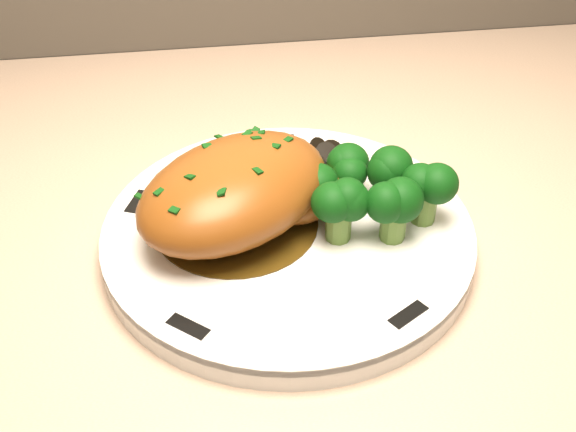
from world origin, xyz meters
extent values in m
cube|color=#C9AB91|center=(-0.13, 1.67, 0.79)|extent=(1.86, 0.61, 0.03)
cylinder|color=white|center=(-0.15, 1.61, 0.81)|extent=(0.38, 0.38, 0.02)
cube|color=black|center=(-0.14, 1.73, 0.82)|extent=(0.03, 0.01, 0.00)
cube|color=black|center=(-0.27, 1.65, 0.82)|extent=(0.02, 0.03, 0.00)
cube|color=black|center=(-0.23, 1.51, 0.82)|extent=(0.03, 0.03, 0.00)
cube|color=black|center=(-0.08, 1.50, 0.82)|extent=(0.03, 0.02, 0.00)
cube|color=black|center=(-0.03, 1.64, 0.82)|extent=(0.02, 0.03, 0.00)
cylinder|color=#3D2A0B|center=(-0.19, 1.62, 0.82)|extent=(0.13, 0.13, 0.00)
ellipsoid|color=#954E19|center=(-0.19, 1.62, 0.86)|extent=(0.20, 0.19, 0.06)
ellipsoid|color=#954E19|center=(-0.13, 1.62, 0.84)|extent=(0.09, 0.09, 0.03)
cube|color=#0C3C0D|center=(-0.23, 1.59, 0.88)|extent=(0.01, 0.01, 0.00)
cube|color=#0C3C0D|center=(-0.22, 1.60, 0.88)|extent=(0.01, 0.01, 0.00)
cube|color=#0C3C0D|center=(-0.20, 1.61, 0.89)|extent=(0.01, 0.01, 0.00)
cube|color=#0C3C0D|center=(-0.18, 1.63, 0.89)|extent=(0.01, 0.01, 0.00)
cube|color=#0C3C0D|center=(-0.17, 1.64, 0.88)|extent=(0.01, 0.01, 0.00)
cube|color=#0C3C0D|center=(-0.15, 1.65, 0.88)|extent=(0.01, 0.01, 0.00)
cylinder|color=black|center=(-0.11, 1.67, 0.82)|extent=(0.02, 0.01, 0.01)
cylinder|color=black|center=(-0.11, 1.68, 0.83)|extent=(0.02, 0.02, 0.01)
cylinder|color=black|center=(-0.11, 1.68, 0.83)|extent=(0.02, 0.02, 0.01)
cylinder|color=black|center=(-0.12, 1.69, 0.82)|extent=(0.02, 0.02, 0.01)
cylinder|color=black|center=(-0.13, 1.69, 0.83)|extent=(0.02, 0.02, 0.01)
cylinder|color=black|center=(-0.13, 1.69, 0.83)|extent=(0.02, 0.02, 0.01)
cylinder|color=black|center=(-0.14, 1.69, 0.82)|extent=(0.02, 0.02, 0.01)
cylinder|color=black|center=(-0.15, 1.69, 0.83)|extent=(0.02, 0.02, 0.00)
cylinder|color=black|center=(-0.16, 1.69, 0.83)|extent=(0.03, 0.02, 0.01)
cylinder|color=black|center=(-0.17, 1.68, 0.82)|extent=(0.02, 0.03, 0.02)
cylinder|color=black|center=(-0.17, 1.68, 0.83)|extent=(0.02, 0.02, 0.01)
cylinder|color=black|center=(-0.17, 1.67, 0.83)|extent=(0.02, 0.02, 0.01)
cylinder|color=black|center=(-0.17, 1.67, 0.82)|extent=(0.02, 0.02, 0.01)
cylinder|color=black|center=(-0.17, 1.66, 0.83)|extent=(0.03, 0.03, 0.01)
cylinder|color=black|center=(-0.16, 1.66, 0.83)|extent=(0.03, 0.03, 0.02)
cylinder|color=black|center=(-0.15, 1.65, 0.82)|extent=(0.03, 0.03, 0.02)
cylinder|color=black|center=(-0.14, 1.65, 0.83)|extent=(0.02, 0.02, 0.01)
cylinder|color=black|center=(-0.13, 1.65, 0.83)|extent=(0.03, 0.02, 0.01)
cylinder|color=black|center=(-0.13, 1.65, 0.82)|extent=(0.03, 0.03, 0.01)
cylinder|color=black|center=(-0.12, 1.66, 0.83)|extent=(0.03, 0.03, 0.01)
cylinder|color=black|center=(-0.11, 1.66, 0.83)|extent=(0.03, 0.03, 0.02)
cylinder|color=black|center=(-0.11, 1.67, 0.82)|extent=(0.03, 0.03, 0.01)
cylinder|color=olive|center=(-0.13, 1.63, 0.84)|extent=(0.02, 0.02, 0.03)
sphere|color=black|center=(-0.13, 1.63, 0.85)|extent=(0.03, 0.03, 0.03)
cylinder|color=olive|center=(-0.10, 1.64, 0.84)|extent=(0.02, 0.02, 0.03)
sphere|color=black|center=(-0.10, 1.64, 0.85)|extent=(0.03, 0.03, 0.03)
cylinder|color=olive|center=(-0.06, 1.62, 0.84)|extent=(0.02, 0.02, 0.03)
sphere|color=black|center=(-0.06, 1.62, 0.85)|extent=(0.03, 0.03, 0.03)
cylinder|color=olive|center=(-0.11, 1.59, 0.84)|extent=(0.02, 0.02, 0.03)
sphere|color=black|center=(-0.11, 1.59, 0.85)|extent=(0.03, 0.03, 0.03)
cylinder|color=olive|center=(-0.07, 1.58, 0.84)|extent=(0.02, 0.02, 0.03)
sphere|color=black|center=(-0.07, 1.58, 0.85)|extent=(0.03, 0.03, 0.03)
cylinder|color=olive|center=(-0.04, 1.60, 0.84)|extent=(0.02, 0.02, 0.03)
sphere|color=black|center=(-0.04, 1.60, 0.85)|extent=(0.03, 0.03, 0.03)
camera|label=1|loc=(-0.21, 1.18, 1.18)|focal=45.00mm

